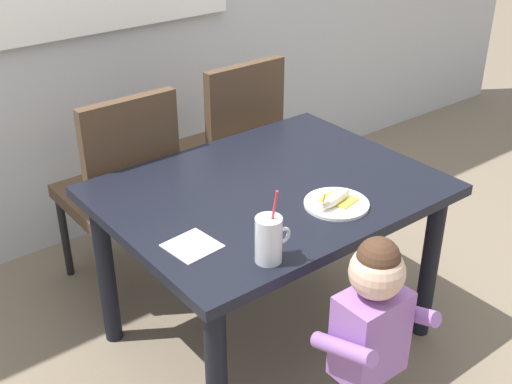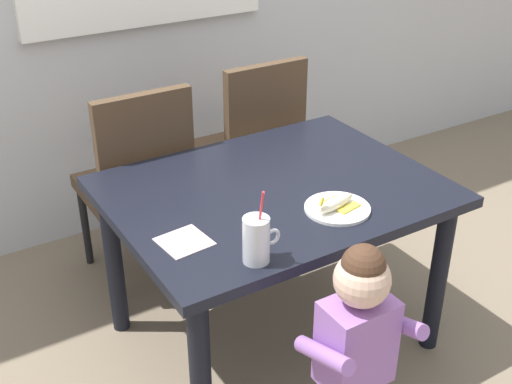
{
  "view_description": "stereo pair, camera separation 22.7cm",
  "coord_description": "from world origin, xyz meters",
  "px_view_note": "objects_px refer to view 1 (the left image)",
  "views": [
    {
      "loc": [
        -1.37,
        -1.66,
        1.86
      ],
      "look_at": [
        -0.14,
        -0.09,
        0.77
      ],
      "focal_mm": 46.14,
      "sensor_mm": 36.0,
      "label": 1
    },
    {
      "loc": [
        -1.18,
        -1.79,
        1.86
      ],
      "look_at": [
        -0.14,
        -0.09,
        0.77
      ],
      "focal_mm": 46.14,
      "sensor_mm": 36.0,
      "label": 2
    }
  ],
  "objects_px": {
    "dining_table": "(269,209)",
    "dining_chair_left": "(123,184)",
    "snack_plate": "(336,204)",
    "paper_napkin": "(192,246)",
    "peeled_banana": "(336,199)",
    "toddler_standing": "(372,325)",
    "dining_chair_right": "(231,142)",
    "milk_cup": "(269,242)"
  },
  "relations": [
    {
      "from": "toddler_standing",
      "to": "milk_cup",
      "type": "height_order",
      "value": "milk_cup"
    },
    {
      "from": "dining_chair_right",
      "to": "paper_napkin",
      "type": "distance_m",
      "value": 1.19
    },
    {
      "from": "dining_chair_right",
      "to": "snack_plate",
      "type": "height_order",
      "value": "dining_chair_right"
    },
    {
      "from": "dining_table",
      "to": "toddler_standing",
      "type": "height_order",
      "value": "toddler_standing"
    },
    {
      "from": "dining_table",
      "to": "milk_cup",
      "type": "bearing_deg",
      "value": -129.39
    },
    {
      "from": "snack_plate",
      "to": "peeled_banana",
      "type": "relative_size",
      "value": 1.31
    },
    {
      "from": "milk_cup",
      "to": "toddler_standing",
      "type": "bearing_deg",
      "value": -53.16
    },
    {
      "from": "dining_chair_left",
      "to": "dining_chair_right",
      "type": "bearing_deg",
      "value": -174.22
    },
    {
      "from": "toddler_standing",
      "to": "paper_napkin",
      "type": "xyz_separation_m",
      "value": [
        -0.34,
        0.47,
        0.18
      ]
    },
    {
      "from": "milk_cup",
      "to": "snack_plate",
      "type": "distance_m",
      "value": 0.42
    },
    {
      "from": "dining_table",
      "to": "dining_chair_right",
      "type": "xyz_separation_m",
      "value": [
        0.34,
        0.71,
        -0.07
      ]
    },
    {
      "from": "dining_table",
      "to": "peeled_banana",
      "type": "xyz_separation_m",
      "value": [
        0.09,
        -0.26,
        0.13
      ]
    },
    {
      "from": "dining_chair_right",
      "to": "milk_cup",
      "type": "distance_m",
      "value": 1.28
    },
    {
      "from": "toddler_standing",
      "to": "snack_plate",
      "type": "bearing_deg",
      "value": 61.81
    },
    {
      "from": "milk_cup",
      "to": "peeled_banana",
      "type": "relative_size",
      "value": 1.43
    },
    {
      "from": "dining_chair_left",
      "to": "paper_napkin",
      "type": "distance_m",
      "value": 0.85
    },
    {
      "from": "dining_chair_left",
      "to": "snack_plate",
      "type": "bearing_deg",
      "value": 112.7
    },
    {
      "from": "snack_plate",
      "to": "paper_napkin",
      "type": "distance_m",
      "value": 0.55
    },
    {
      "from": "dining_chair_right",
      "to": "peeled_banana",
      "type": "relative_size",
      "value": 5.47
    },
    {
      "from": "toddler_standing",
      "to": "peeled_banana",
      "type": "xyz_separation_m",
      "value": [
        0.2,
        0.38,
        0.21
      ]
    },
    {
      "from": "dining_chair_left",
      "to": "paper_napkin",
      "type": "bearing_deg",
      "value": 78.46
    },
    {
      "from": "dining_chair_left",
      "to": "peeled_banana",
      "type": "relative_size",
      "value": 5.47
    },
    {
      "from": "dining_table",
      "to": "dining_chair_right",
      "type": "relative_size",
      "value": 1.25
    },
    {
      "from": "snack_plate",
      "to": "paper_napkin",
      "type": "relative_size",
      "value": 1.53
    },
    {
      "from": "snack_plate",
      "to": "paper_napkin",
      "type": "xyz_separation_m",
      "value": [
        -0.54,
        0.09,
        -0.0
      ]
    },
    {
      "from": "milk_cup",
      "to": "peeled_banana",
      "type": "bearing_deg",
      "value": 16.3
    },
    {
      "from": "dining_chair_right",
      "to": "paper_napkin",
      "type": "relative_size",
      "value": 6.4
    },
    {
      "from": "dining_table",
      "to": "toddler_standing",
      "type": "distance_m",
      "value": 0.65
    },
    {
      "from": "dining_table",
      "to": "peeled_banana",
      "type": "distance_m",
      "value": 0.3
    },
    {
      "from": "peeled_banana",
      "to": "paper_napkin",
      "type": "distance_m",
      "value": 0.54
    },
    {
      "from": "dining_chair_left",
      "to": "snack_plate",
      "type": "relative_size",
      "value": 4.17
    },
    {
      "from": "paper_napkin",
      "to": "snack_plate",
      "type": "bearing_deg",
      "value": -9.63
    },
    {
      "from": "toddler_standing",
      "to": "paper_napkin",
      "type": "relative_size",
      "value": 5.59
    },
    {
      "from": "dining_table",
      "to": "toddler_standing",
      "type": "relative_size",
      "value": 1.43
    },
    {
      "from": "milk_cup",
      "to": "paper_napkin",
      "type": "relative_size",
      "value": 1.68
    },
    {
      "from": "dining_chair_right",
      "to": "milk_cup",
      "type": "height_order",
      "value": "same"
    },
    {
      "from": "dining_chair_left",
      "to": "milk_cup",
      "type": "xyz_separation_m",
      "value": [
        -0.02,
        -1.02,
        0.23
      ]
    },
    {
      "from": "paper_napkin",
      "to": "dining_chair_left",
      "type": "bearing_deg",
      "value": 78.46
    },
    {
      "from": "paper_napkin",
      "to": "toddler_standing",
      "type": "bearing_deg",
      "value": -54.24
    },
    {
      "from": "dining_chair_left",
      "to": "dining_chair_right",
      "type": "relative_size",
      "value": 1.0
    },
    {
      "from": "snack_plate",
      "to": "paper_napkin",
      "type": "height_order",
      "value": "snack_plate"
    },
    {
      "from": "dining_table",
      "to": "dining_chair_left",
      "type": "relative_size",
      "value": 1.25
    }
  ]
}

